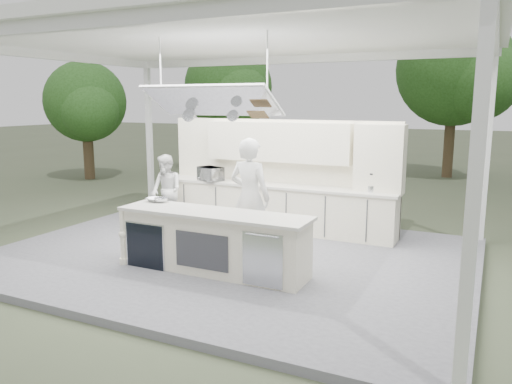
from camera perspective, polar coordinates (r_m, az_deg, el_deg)
The scene contains 12 objects.
ground at distance 8.82m, azimuth -2.93°, elevation -7.78°, with size 90.00×90.00×0.00m, color #424A32.
stage_deck at distance 8.80m, azimuth -2.93°, elevation -7.41°, with size 8.00×6.00×0.12m, color slate.
tent at distance 8.43m, azimuth -3.20°, elevation 16.93°, with size 8.20×6.20×3.86m.
demo_island at distance 7.80m, azimuth -5.03°, elevation -5.65°, with size 3.10×0.79×0.95m.
back_counter at distance 10.32m, azimuth 2.09°, elevation -1.66°, with size 5.08×0.72×0.95m.
back_wall_unit at distance 10.19m, azimuth 4.91°, elevation 3.73°, with size 5.05×0.48×2.25m.
tree_cluster at distance 17.64m, azimuth 12.18°, elevation 11.89°, with size 19.55×9.40×5.85m.
head_chef at distance 8.48m, azimuth -0.71°, elevation -0.59°, with size 0.74×0.48×2.03m, color white.
sous_chef at distance 10.70m, azimuth -10.20°, elevation 0.17°, with size 0.74×0.58×1.52m, color white.
toaster_oven at distance 10.67m, azimuth -5.25°, elevation 2.08°, with size 0.53×0.36×0.29m, color silver.
bowl_large at distance 8.60m, azimuth -11.54°, elevation -0.86°, with size 0.27×0.27×0.07m, color silver.
bowl_small at distance 8.51m, azimuth -10.80°, elevation -0.91°, with size 0.24×0.24×0.07m, color silver.
Camera 1 is at (4.03, -7.35, 2.74)m, focal length 35.00 mm.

